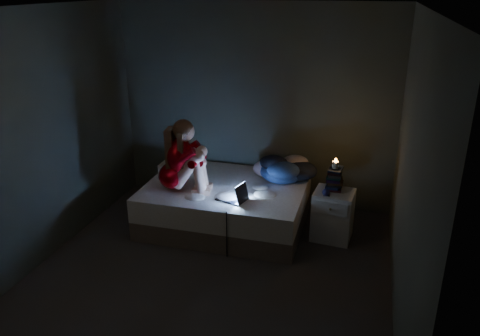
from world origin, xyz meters
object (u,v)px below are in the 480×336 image
at_px(candle, 335,164).
at_px(woman, 173,155).
at_px(nightstand, 333,215).
at_px(bed, 226,204).
at_px(laptop, 231,191).
at_px(phone, 327,194).

bearing_deg(candle, woman, -168.60).
bearing_deg(nightstand, woman, -165.42).
height_order(bed, nightstand, nightstand).
relative_size(laptop, phone, 2.27).
xyz_separation_m(bed, nightstand, (1.29, -0.01, 0.03)).
height_order(laptop, nightstand, laptop).
height_order(laptop, phone, laptop).
xyz_separation_m(laptop, nightstand, (1.11, 0.37, -0.34)).
relative_size(laptop, nightstand, 0.54).
height_order(candle, phone, candle).
relative_size(woman, laptop, 2.73).
bearing_deg(nightstand, phone, -126.24).
xyz_separation_m(bed, woman, (-0.54, -0.29, 0.69)).
distance_m(woman, laptop, 0.79).
height_order(bed, woman, woman).
bearing_deg(woman, laptop, -15.61).
bearing_deg(bed, woman, -151.21).
xyz_separation_m(laptop, phone, (1.03, 0.29, -0.04)).
relative_size(woman, phone, 6.19).
bearing_deg(candle, bed, -176.84).
bearing_deg(phone, candle, 59.35).
distance_m(laptop, phone, 1.07).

